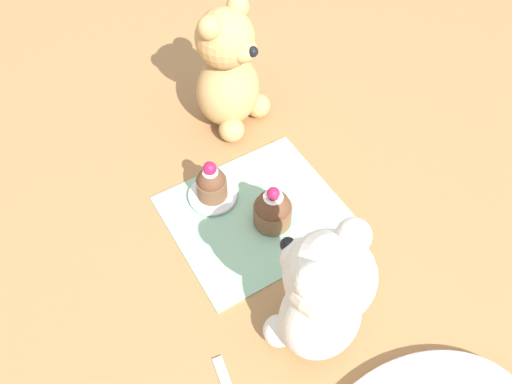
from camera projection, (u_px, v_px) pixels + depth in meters
ground_plane at (256, 215)px, 0.74m from camera, size 4.00×4.00×0.00m
knitted_placemat at (256, 214)px, 0.74m from camera, size 0.25×0.22×0.01m
teddy_bear_cream at (322, 297)px, 0.55m from camera, size 0.13×0.12×0.21m
teddy_bear_tan at (229, 74)px, 0.79m from camera, size 0.14×0.13×0.22m
cupcake_near_cream_bear at (273, 210)px, 0.71m from camera, size 0.06×0.06×0.07m
saucer_plate at (213, 195)px, 0.76m from camera, size 0.07×0.07×0.01m
cupcake_near_tan_bear at (211, 183)px, 0.73m from camera, size 0.05×0.05×0.07m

